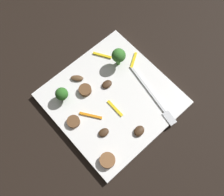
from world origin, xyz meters
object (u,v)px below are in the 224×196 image
mushroom_1 (107,84)px  mushroom_0 (139,131)px  sausage_slice_1 (107,160)px  sausage_slice_0 (85,90)px  mushroom_3 (104,132)px  pepper_strip_1 (134,60)px  pepper_strip_2 (115,108)px  fork (155,98)px  broccoli_floret_0 (62,94)px  sausage_slice_2 (73,122)px  pepper_strip_3 (102,55)px  plate (112,99)px  broccoli_floret_1 (119,56)px  pepper_strip_0 (90,114)px  mushroom_2 (77,78)px

mushroom_1 → mushroom_0: bearing=-9.7°
sausage_slice_1 → sausage_slice_0: bearing=156.1°
mushroom_3 → pepper_strip_1: size_ratio=0.55×
sausage_slice_0 → mushroom_0: 0.16m
pepper_strip_2 → fork: bearing=62.6°
broccoli_floret_0 → mushroom_3: bearing=6.7°
fork → mushroom_0: 0.09m
pepper_strip_1 → pepper_strip_2: 0.14m
fork → mushroom_1: 0.12m
sausage_slice_0 → sausage_slice_2: bearing=-59.1°
sausage_slice_2 → pepper_strip_3: bearing=118.2°
plate → pepper_strip_1: pepper_strip_1 is taller
plate → pepper_strip_3: 0.12m
broccoli_floret_1 → pepper_strip_3: bearing=-160.2°
plate → broccoli_floret_0: bearing=-132.0°
broccoli_floret_1 → mushroom_0: broccoli_floret_1 is taller
sausage_slice_0 → sausage_slice_1: size_ratio=0.90×
broccoli_floret_0 → pepper_strip_2: size_ratio=0.83×
plate → sausage_slice_0: sausage_slice_0 is taller
broccoli_floret_1 → pepper_strip_1: (0.02, 0.03, -0.04)m
broccoli_floret_0 → sausage_slice_1: bearing=-6.4°
broccoli_floret_0 → mushroom_1: (0.04, 0.10, -0.02)m
sausage_slice_1 → pepper_strip_0: (-0.11, 0.04, -0.00)m
sausage_slice_0 → pepper_strip_3: (-0.05, 0.10, -0.00)m
broccoli_floret_0 → sausage_slice_2: bearing=-17.5°
pepper_strip_3 → mushroom_0: bearing=-18.5°
fork → broccoli_floret_1: broccoli_floret_1 is taller
broccoli_floret_1 → sausage_slice_2: broccoli_floret_1 is taller
sausage_slice_1 → mushroom_1: size_ratio=1.30×
plate → pepper_strip_2: bearing=-27.2°
pepper_strip_1 → mushroom_2: bearing=-112.0°
sausage_slice_2 → mushroom_3: 0.07m
fork → pepper_strip_0: (-0.07, -0.14, 0.00)m
broccoli_floret_1 → pepper_strip_2: (0.09, -0.09, -0.04)m
sausage_slice_0 → sausage_slice_2: size_ratio=1.02×
mushroom_2 → pepper_strip_1: mushroom_2 is taller
sausage_slice_0 → mushroom_0: size_ratio=1.13×
fork → sausage_slice_0: (-0.13, -0.11, 0.00)m
mushroom_1 → mushroom_2: same height
fork → pepper_strip_1: same height
mushroom_3 → pepper_strip_0: 0.06m
broccoli_floret_0 → sausage_slice_0: broccoli_floret_0 is taller
plate → broccoli_floret_0: (-0.08, -0.09, 0.03)m
sausage_slice_1 → pepper_strip_1: bearing=123.5°
fork → sausage_slice_0: 0.17m
sausage_slice_0 → pepper_strip_0: sausage_slice_0 is taller
sausage_slice_0 → pepper_strip_2: size_ratio=0.61×
mushroom_3 → pepper_strip_2: bearing=114.1°
pepper_strip_1 → pepper_strip_3: bearing=-142.2°
sausage_slice_2 → pepper_strip_1: size_ratio=0.65×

